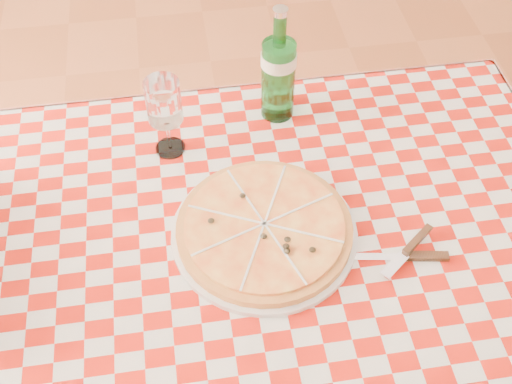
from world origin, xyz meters
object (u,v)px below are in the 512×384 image
water_bottle (279,64)px  wine_glass (166,118)px  dining_table (270,260)px  pizza_plate (264,228)px

water_bottle → wine_glass: 0.27m
dining_table → pizza_plate: size_ratio=3.25×
pizza_plate → wine_glass: size_ratio=1.94×
dining_table → water_bottle: 0.42m
pizza_plate → wine_glass: (-0.17, 0.27, 0.07)m
pizza_plate → wine_glass: 0.32m
wine_glass → dining_table: bearing=-55.3°
pizza_plate → water_bottle: bearing=76.0°
pizza_plate → water_bottle: (0.09, 0.35, 0.12)m
dining_table → water_bottle: bearing=77.9°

